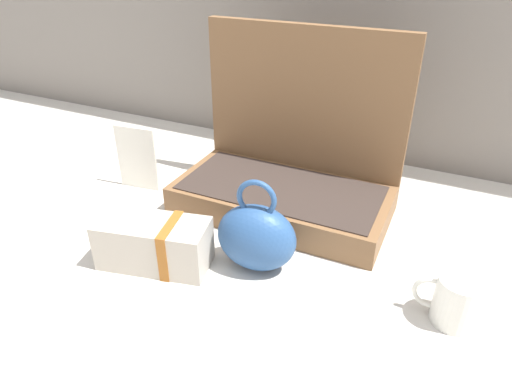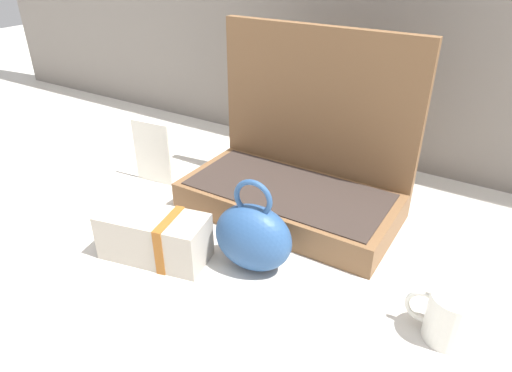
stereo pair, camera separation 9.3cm
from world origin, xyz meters
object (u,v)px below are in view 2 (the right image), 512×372
teal_pouch_handbag (253,237)px  cream_toiletry_bag (156,237)px  coffee_mug (449,316)px  open_suitcase (298,171)px  info_card_left (152,153)px

teal_pouch_handbag → cream_toiletry_bag: (-0.19, -0.08, -0.02)m
cream_toiletry_bag → coffee_mug: size_ratio=2.06×
open_suitcase → teal_pouch_handbag: bearing=-82.5°
teal_pouch_handbag → info_card_left: (-0.43, 0.17, 0.01)m
open_suitcase → info_card_left: size_ratio=2.92×
teal_pouch_handbag → info_card_left: size_ratio=1.17×
open_suitcase → cream_toiletry_bag: 0.38m
open_suitcase → teal_pouch_handbag: (0.03, -0.26, -0.03)m
teal_pouch_handbag → cream_toiletry_bag: 0.21m
cream_toiletry_bag → info_card_left: size_ratio=1.39×
coffee_mug → info_card_left: (-0.82, 0.16, 0.04)m
teal_pouch_handbag → info_card_left: 0.47m
info_card_left → open_suitcase: bearing=6.9°
open_suitcase → teal_pouch_handbag: size_ratio=2.50×
open_suitcase → teal_pouch_handbag: 0.27m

